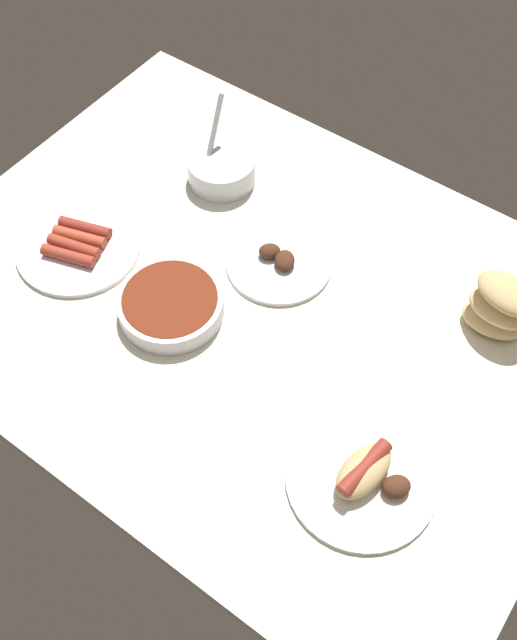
{
  "coord_description": "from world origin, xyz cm",
  "views": [
    {
      "loc": [
        -45.77,
        62.32,
        107.99
      ],
      "look_at": [
        -4.15,
        4.72,
        3.0
      ],
      "focal_mm": 41.68,
      "sensor_mm": 36.0,
      "label": 1
    }
  ],
  "objects_px": {
    "bowl_coleslaw": "(221,168)",
    "plate_sausages": "(78,246)",
    "bowl_chili": "(171,304)",
    "bread_stack": "(500,307)",
    "plate_hotdog_assembled": "(364,475)",
    "plate_grilled_meat": "(279,261)"
  },
  "relations": [
    {
      "from": "bowl_coleslaw",
      "to": "plate_grilled_meat",
      "type": "relative_size",
      "value": 0.79
    },
    {
      "from": "bowl_coleslaw",
      "to": "plate_grilled_meat",
      "type": "distance_m",
      "value": 0.25
    },
    {
      "from": "bread_stack",
      "to": "plate_grilled_meat",
      "type": "xyz_separation_m",
      "value": [
        0.38,
        0.11,
        -0.05
      ]
    },
    {
      "from": "bowl_coleslaw",
      "to": "plate_grilled_meat",
      "type": "height_order",
      "value": "bowl_coleslaw"
    },
    {
      "from": "bowl_coleslaw",
      "to": "plate_sausages",
      "type": "xyz_separation_m",
      "value": [
        0.11,
        0.3,
        -0.02
      ]
    },
    {
      "from": "bowl_coleslaw",
      "to": "bowl_chili",
      "type": "bearing_deg",
      "value": 112.07
    },
    {
      "from": "plate_grilled_meat",
      "to": "plate_hotdog_assembled",
      "type": "distance_m",
      "value": 0.44
    },
    {
      "from": "bowl_chili",
      "to": "bread_stack",
      "type": "bearing_deg",
      "value": -147.05
    },
    {
      "from": "bread_stack",
      "to": "plate_hotdog_assembled",
      "type": "xyz_separation_m",
      "value": [
        0.03,
        0.38,
        -0.04
      ]
    },
    {
      "from": "plate_grilled_meat",
      "to": "plate_hotdog_assembled",
      "type": "relative_size",
      "value": 0.84
    },
    {
      "from": "plate_sausages",
      "to": "plate_grilled_meat",
      "type": "xyz_separation_m",
      "value": [
        -0.33,
        -0.19,
        -0.0
      ]
    },
    {
      "from": "bread_stack",
      "to": "plate_sausages",
      "type": "height_order",
      "value": "bread_stack"
    },
    {
      "from": "bread_stack",
      "to": "bowl_coleslaw",
      "type": "bearing_deg",
      "value": -0.47
    },
    {
      "from": "bread_stack",
      "to": "plate_grilled_meat",
      "type": "relative_size",
      "value": 0.63
    },
    {
      "from": "plate_hotdog_assembled",
      "to": "bowl_chili",
      "type": "height_order",
      "value": "plate_hotdog_assembled"
    },
    {
      "from": "bowl_coleslaw",
      "to": "bowl_chili",
      "type": "relative_size",
      "value": 0.84
    },
    {
      "from": "plate_hotdog_assembled",
      "to": "plate_sausages",
      "type": "bearing_deg",
      "value": -6.75
    },
    {
      "from": "bread_stack",
      "to": "plate_sausages",
      "type": "relative_size",
      "value": 0.53
    },
    {
      "from": "plate_hotdog_assembled",
      "to": "bowl_chili",
      "type": "distance_m",
      "value": 0.44
    },
    {
      "from": "bowl_chili",
      "to": "bowl_coleslaw",
      "type": "bearing_deg",
      "value": -67.93
    },
    {
      "from": "bowl_coleslaw",
      "to": "plate_hotdog_assembled",
      "type": "bearing_deg",
      "value": 145.89
    },
    {
      "from": "plate_sausages",
      "to": "bowl_chili",
      "type": "height_order",
      "value": "bowl_chili"
    }
  ]
}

